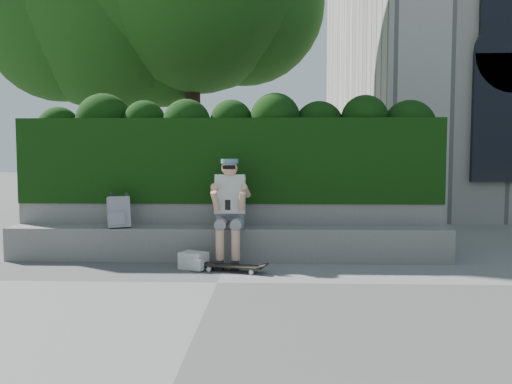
{
  "coord_description": "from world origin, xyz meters",
  "views": [
    {
      "loc": [
        0.62,
        -5.48,
        1.4
      ],
      "look_at": [
        0.4,
        1.0,
        0.95
      ],
      "focal_mm": 35.0,
      "sensor_mm": 36.0,
      "label": 1
    }
  ],
  "objects_px": {
    "backpack_ground": "(194,260)",
    "skateboard": "(232,266)",
    "person": "(230,206)",
    "backpack_plaid": "(119,212)"
  },
  "relations": [
    {
      "from": "backpack_ground",
      "to": "skateboard",
      "type": "bearing_deg",
      "value": 10.94
    },
    {
      "from": "person",
      "to": "backpack_plaid",
      "type": "relative_size",
      "value": 3.3
    },
    {
      "from": "backpack_plaid",
      "to": "backpack_ground",
      "type": "xyz_separation_m",
      "value": [
        1.09,
        -0.46,
        -0.55
      ]
    },
    {
      "from": "backpack_plaid",
      "to": "skateboard",
      "type": "bearing_deg",
      "value": -46.31
    },
    {
      "from": "skateboard",
      "to": "backpack_plaid",
      "type": "height_order",
      "value": "backpack_plaid"
    },
    {
      "from": "backpack_plaid",
      "to": "backpack_ground",
      "type": "height_order",
      "value": "backpack_plaid"
    },
    {
      "from": "skateboard",
      "to": "backpack_plaid",
      "type": "relative_size",
      "value": 1.93
    },
    {
      "from": "skateboard",
      "to": "person",
      "type": "bearing_deg",
      "value": 113.62
    },
    {
      "from": "skateboard",
      "to": "backpack_ground",
      "type": "bearing_deg",
      "value": -179.85
    },
    {
      "from": "skateboard",
      "to": "backpack_ground",
      "type": "distance_m",
      "value": 0.52
    }
  ]
}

